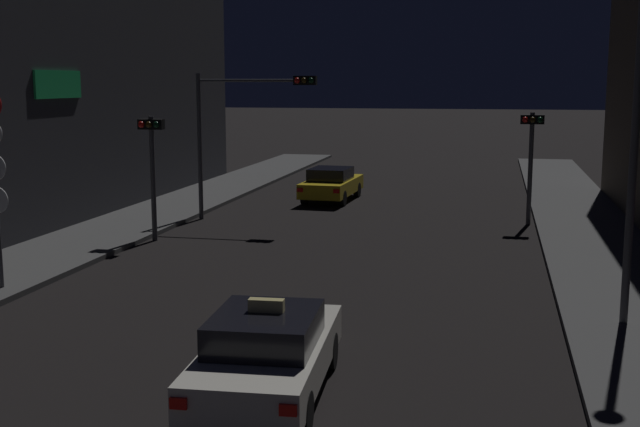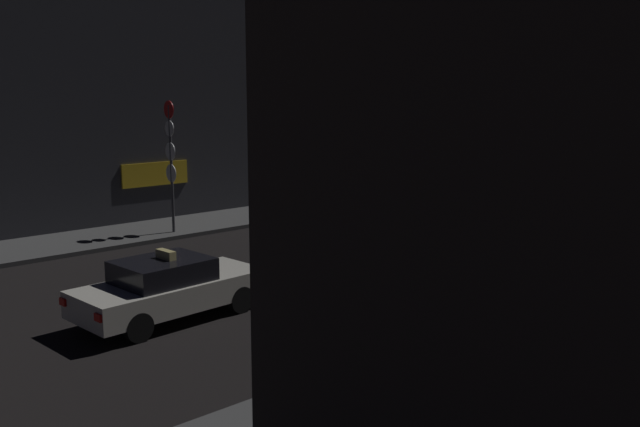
# 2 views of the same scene
# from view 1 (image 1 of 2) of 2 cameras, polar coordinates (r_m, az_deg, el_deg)

# --- Properties ---
(sidewalk_left) EXTENTS (3.30, 51.15, 0.14)m
(sidewalk_left) POSITION_cam_1_polar(r_m,az_deg,el_deg) (30.56, -11.82, -0.17)
(sidewalk_left) COLOR #4C4C4C
(sidewalk_left) RESTS_ON ground_plane
(sidewalk_right) EXTENTS (3.30, 51.15, 0.14)m
(sidewalk_right) POSITION_cam_1_polar(r_m,az_deg,el_deg) (28.11, 18.46, -1.27)
(sidewalk_right) COLOR #4C4C4C
(sidewalk_right) RESTS_ON ground_plane
(taxi) EXTENTS (2.07, 4.55, 1.62)m
(taxi) POSITION_cam_1_polar(r_m,az_deg,el_deg) (13.04, -3.72, -9.75)
(taxi) COLOR silver
(taxi) RESTS_ON ground_plane
(far_car) EXTENTS (2.02, 4.53, 1.42)m
(far_car) POSITION_cam_1_polar(r_m,az_deg,el_deg) (34.13, 0.82, 2.12)
(far_car) COLOR yellow
(far_car) RESTS_ON ground_plane
(traffic_light_overhead) EXTENTS (4.42, 0.42, 5.28)m
(traffic_light_overhead) POSITION_cam_1_polar(r_m,az_deg,el_deg) (29.04, -5.42, 6.97)
(traffic_light_overhead) COLOR #47474C
(traffic_light_overhead) RESTS_ON ground_plane
(traffic_light_left_kerb) EXTENTS (0.80, 0.42, 3.93)m
(traffic_light_left_kerb) POSITION_cam_1_polar(r_m,az_deg,el_deg) (25.80, -11.79, 4.23)
(traffic_light_left_kerb) COLOR #47474C
(traffic_light_left_kerb) RESTS_ON ground_plane
(traffic_light_right_kerb) EXTENTS (0.80, 0.42, 3.95)m
(traffic_light_right_kerb) POSITION_cam_1_polar(r_m,az_deg,el_deg) (29.07, 14.69, 4.69)
(traffic_light_right_kerb) COLOR #47474C
(traffic_light_right_kerb) RESTS_ON ground_plane
(street_lamp_near_block) EXTENTS (0.45, 0.45, 7.34)m
(street_lamp_near_block) POSITION_cam_1_polar(r_m,az_deg,el_deg) (17.02, 21.52, 8.12)
(street_lamp_near_block) COLOR #47474C
(street_lamp_near_block) RESTS_ON sidewalk_right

